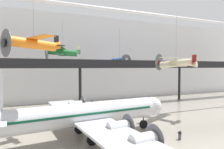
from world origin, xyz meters
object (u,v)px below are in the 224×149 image
at_px(suspended_plane_blue_trainer, 119,60).
at_px(suspended_plane_green_biplane, 63,52).
at_px(suspended_plane_orange_highwing, 34,44).
at_px(airliner_silver_main, 82,115).
at_px(info_sign_pedestal, 180,136).
at_px(suspended_plane_cream_biplane, 176,63).

distance_m(suspended_plane_blue_trainer, suspended_plane_green_biplane, 15.49).
bearing_deg(suspended_plane_blue_trainer, suspended_plane_orange_highwing, -56.15).
relative_size(suspended_plane_orange_highwing, suspended_plane_green_biplane, 0.98).
bearing_deg(airliner_silver_main, suspended_plane_blue_trainer, 49.05).
relative_size(suspended_plane_green_biplane, info_sign_pedestal, 7.57).
bearing_deg(suspended_plane_cream_biplane, info_sign_pedestal, 115.54).
bearing_deg(suspended_plane_orange_highwing, suspended_plane_blue_trainer, -163.12).
xyz_separation_m(airliner_silver_main, info_sign_pedestal, (11.90, -5.17, -2.86)).
bearing_deg(airliner_silver_main, suspended_plane_cream_biplane, 9.75).
height_order(suspended_plane_orange_highwing, suspended_plane_green_biplane, suspended_plane_green_biplane).
height_order(suspended_plane_blue_trainer, info_sign_pedestal, suspended_plane_blue_trainer).
distance_m(suspended_plane_blue_trainer, info_sign_pedestal, 29.62).
distance_m(suspended_plane_cream_biplane, info_sign_pedestal, 16.75).
bearing_deg(suspended_plane_green_biplane, airliner_silver_main, 103.61).
relative_size(airliner_silver_main, suspended_plane_orange_highwing, 3.35).
bearing_deg(suspended_plane_green_biplane, info_sign_pedestal, 130.18).
relative_size(airliner_silver_main, suspended_plane_green_biplane, 3.29).
height_order(suspended_plane_cream_biplane, suspended_plane_green_biplane, suspended_plane_green_biplane).
bearing_deg(info_sign_pedestal, airliner_silver_main, 155.33).
relative_size(suspended_plane_blue_trainer, suspended_plane_green_biplane, 1.07).
xyz_separation_m(suspended_plane_blue_trainer, suspended_plane_green_biplane, (-15.20, -2.61, 1.48)).
bearing_deg(suspended_plane_cream_biplane, suspended_plane_green_biplane, 28.28).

